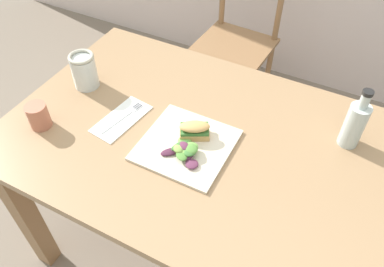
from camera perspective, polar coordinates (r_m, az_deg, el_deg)
The scene contains 10 objects.
dining_table at distance 1.35m, azimuth 0.40°, elevation -4.02°, with size 1.25×0.85×0.74m.
chair_wooden_far at distance 2.22m, azimuth 6.62°, elevation 13.31°, with size 0.42×0.42×0.87m.
plate_lunch at distance 1.22m, azimuth -0.87°, elevation -1.70°, with size 0.28×0.28×0.01m, color beige.
sandwich_half_front at distance 1.21m, azimuth 0.39°, elevation 0.55°, with size 0.11×0.10×0.06m.
salad_mixed_greens at distance 1.17m, azimuth -1.06°, elevation -2.42°, with size 0.14×0.13×0.03m.
napkin_folded at distance 1.32m, azimuth -10.44°, elevation 2.15°, with size 0.10×0.21×0.00m, color white.
fork_on_napkin at distance 1.33m, azimuth -9.92°, elevation 2.66°, with size 0.06×0.18×0.00m.
bottle_cold_brew at distance 1.28m, azimuth 22.89°, elevation 1.00°, with size 0.06×0.06×0.21m.
mason_jar_iced_tea at distance 1.46m, azimuth -15.67°, elevation 8.77°, with size 0.09×0.09×0.13m.
cup_extra_side at distance 1.35m, azimuth -21.86°, elevation 2.44°, with size 0.07×0.07×0.09m, color #B2664C.
Camera 1 is at (0.42, -0.58, 1.65)m, focal length 35.89 mm.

